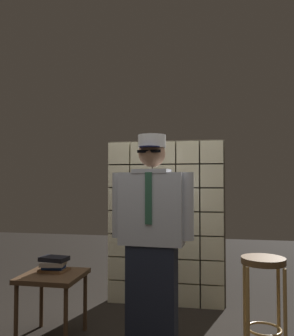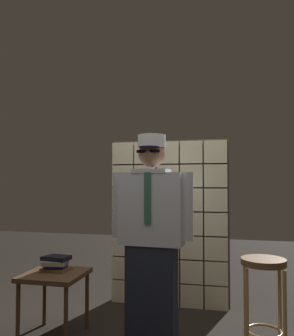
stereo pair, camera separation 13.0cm
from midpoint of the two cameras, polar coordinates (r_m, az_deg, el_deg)
name	(u,v)px [view 2 (the right image)]	position (r m, az deg, el deg)	size (l,w,h in m)	color
glass_block_wall	(168,223)	(4.02, 4.45, -8.86)	(1.35, 0.10, 1.87)	beige
standing_person	(152,236)	(3.00, 2.04, -10.96)	(0.71, 0.31, 1.78)	#1E2333
bar_stool	(264,285)	(3.00, 19.68, -17.47)	(0.34, 0.34, 0.79)	brown
side_table	(55,281)	(3.38, -13.69, -17.46)	(0.52, 0.52, 0.57)	#513823
book_stack	(56,263)	(3.41, -13.52, -14.81)	(0.26, 0.23, 0.14)	brown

